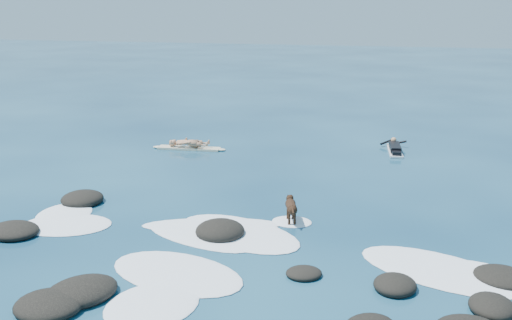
% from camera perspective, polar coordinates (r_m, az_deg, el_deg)
% --- Properties ---
extents(ground, '(160.00, 160.00, 0.00)m').
position_cam_1_polar(ground, '(14.61, 1.01, -7.70)').
color(ground, '#0A2642').
rests_on(ground, ground).
extents(reef_rocks, '(14.93, 7.16, 0.53)m').
position_cam_1_polar(reef_rocks, '(12.56, -3.32, -11.15)').
color(reef_rocks, black).
rests_on(reef_rocks, ground).
extents(breaking_foam, '(14.20, 6.83, 0.12)m').
position_cam_1_polar(breaking_foam, '(14.03, -2.29, -8.66)').
color(breaking_foam, white).
rests_on(breaking_foam, ground).
extents(standing_surfer_rig, '(3.12, 0.84, 1.77)m').
position_cam_1_polar(standing_surfer_rig, '(23.56, -6.76, 2.72)').
color(standing_surfer_rig, beige).
rests_on(standing_surfer_rig, ground).
extents(paddling_surfer_rig, '(1.10, 2.47, 0.43)m').
position_cam_1_polar(paddling_surfer_rig, '(23.80, 13.71, 1.15)').
color(paddling_surfer_rig, silver).
rests_on(paddling_surfer_rig, ground).
extents(dog, '(0.52, 1.08, 0.71)m').
position_cam_1_polar(dog, '(15.40, 3.53, -4.65)').
color(dog, black).
rests_on(dog, ground).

